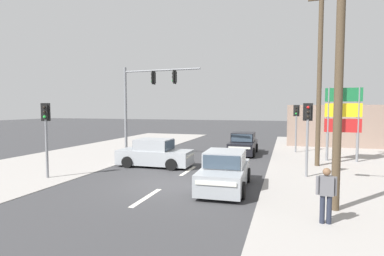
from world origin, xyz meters
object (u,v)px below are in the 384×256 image
object	(u,v)px
pedestal_signal_right_kerb	(308,127)
sedan_oncoming_mid	(243,144)
pedestal_signal_far_median	(296,120)
utility_pole_foreground_right	(336,28)
pedestrian_at_kerb	(326,192)
pedestal_signal_left_kerb	(46,127)
traffic_signal_mast	(143,95)
shopping_plaza_sign	(343,114)
sedan_kerbside_parked	(155,154)
utility_pole_midground_right	(320,70)
sedan_receding_far	(225,171)

from	to	relation	value
pedestal_signal_right_kerb	sedan_oncoming_mid	bearing A→B (deg)	121.24
pedestal_signal_far_median	utility_pole_foreground_right	bearing A→B (deg)	-86.86
pedestal_signal_right_kerb	sedan_oncoming_mid	size ratio (longest dim) A/B	0.84
pedestal_signal_far_median	pedestrian_at_kerb	bearing A→B (deg)	-88.40
pedestal_signal_left_kerb	traffic_signal_mast	bearing A→B (deg)	73.06
utility_pole_foreground_right	pedestal_signal_left_kerb	xyz separation A→B (m)	(-12.21, 0.84, -3.43)
shopping_plaza_sign	pedestrian_at_kerb	xyz separation A→B (m)	(-2.23, -11.31, -2.06)
utility_pole_foreground_right	pedestal_signal_left_kerb	size ratio (longest dim) A/B	3.07
pedestrian_at_kerb	sedan_kerbside_parked	bearing A→B (deg)	142.21
shopping_plaza_sign	utility_pole_foreground_right	bearing A→B (deg)	-100.86
sedan_kerbside_parked	pedestrian_at_kerb	distance (m)	10.45
utility_pole_midground_right	pedestal_signal_far_median	size ratio (longest dim) A/B	2.94
pedestal_signal_left_kerb	sedan_oncoming_mid	distance (m)	13.11
sedan_receding_far	sedan_oncoming_mid	bearing A→B (deg)	93.29
pedestal_signal_right_kerb	pedestal_signal_left_kerb	bearing A→B (deg)	-161.57
pedestal_signal_right_kerb	pedestrian_at_kerb	bearing A→B (deg)	-88.63
utility_pole_midground_right	shopping_plaza_sign	world-z (taller)	utility_pole_midground_right
shopping_plaza_sign	sedan_receding_far	world-z (taller)	shopping_plaza_sign
pedestal_signal_right_kerb	pedestal_signal_left_kerb	size ratio (longest dim) A/B	1.00
pedestal_signal_right_kerb	utility_pole_midground_right	bearing A→B (deg)	76.24
traffic_signal_mast	pedestal_signal_left_kerb	size ratio (longest dim) A/B	1.69
utility_pole_foreground_right	pedestal_signal_right_kerb	distance (m)	5.88
pedestal_signal_right_kerb	sedan_receding_far	world-z (taller)	pedestal_signal_right_kerb
pedestal_signal_left_kerb	pedestrian_at_kerb	world-z (taller)	pedestal_signal_left_kerb
pedestal_signal_right_kerb	pedestal_signal_far_median	bearing A→B (deg)	91.77
traffic_signal_mast	shopping_plaza_sign	bearing A→B (deg)	13.28
utility_pole_foreground_right	sedan_kerbside_parked	world-z (taller)	utility_pole_foreground_right
utility_pole_foreground_right	utility_pole_midground_right	world-z (taller)	utility_pole_foreground_right
sedan_oncoming_mid	utility_pole_midground_right	bearing A→B (deg)	-35.45
shopping_plaza_sign	traffic_signal_mast	bearing A→B (deg)	-166.72
pedestal_signal_left_kerb	pedestal_signal_far_median	size ratio (longest dim) A/B	1.00
shopping_plaza_sign	sedan_oncoming_mid	bearing A→B (deg)	168.81
utility_pole_foreground_right	traffic_signal_mast	bearing A→B (deg)	145.51
pedestal_signal_far_median	sedan_oncoming_mid	xyz separation A→B (m)	(-3.66, -1.89, -1.71)
traffic_signal_mast	sedan_kerbside_parked	size ratio (longest dim) A/B	1.40
sedan_receding_far	sedan_kerbside_parked	bearing A→B (deg)	143.94
pedestal_signal_left_kerb	shopping_plaza_sign	world-z (taller)	shopping_plaza_sign
traffic_signal_mast	pedestrian_at_kerb	distance (m)	13.47
shopping_plaza_sign	sedan_receding_far	distance (m)	10.40
utility_pole_foreground_right	pedestal_signal_left_kerb	bearing A→B (deg)	176.05
sedan_kerbside_parked	pedestrian_at_kerb	xyz separation A→B (m)	(8.26, -6.40, 0.22)
utility_pole_midground_right	traffic_signal_mast	bearing A→B (deg)	-175.71
utility_pole_midground_right	pedestal_signal_left_kerb	bearing A→B (deg)	-150.65
sedan_kerbside_parked	pedestal_signal_left_kerb	bearing A→B (deg)	-130.84
pedestal_signal_left_kerb	sedan_kerbside_parked	size ratio (longest dim) A/B	0.83
sedan_receding_far	pedestrian_at_kerb	world-z (taller)	pedestrian_at_kerb
traffic_signal_mast	pedestal_signal_far_median	distance (m)	11.46
traffic_signal_mast	utility_pole_foreground_right	bearing A→B (deg)	-34.49
utility_pole_midground_right	pedestal_signal_far_median	xyz separation A→B (m)	(-1.02, 5.22, -3.06)
pedestal_signal_left_kerb	sedan_oncoming_mid	size ratio (longest dim) A/B	0.84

